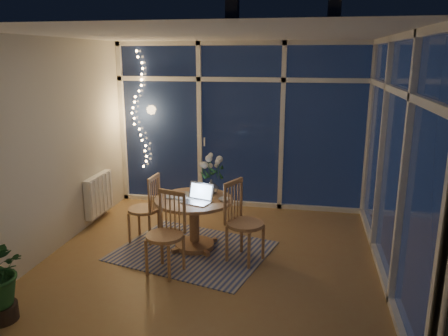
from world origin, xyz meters
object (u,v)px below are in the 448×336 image
(chair_left, at_px, (143,208))
(chair_front, at_px, (165,234))
(dining_table, at_px, (194,224))
(chair_right, at_px, (245,222))
(flower_vase, at_px, (211,186))
(laptop, at_px, (196,193))

(chair_left, relative_size, chair_front, 0.97)
(dining_table, xyz_separation_m, chair_front, (-0.15, -0.70, 0.14))
(dining_table, relative_size, chair_right, 0.99)
(dining_table, height_order, chair_right, chair_right)
(chair_left, bearing_deg, dining_table, 85.76)
(chair_right, xyz_separation_m, flower_vase, (-0.51, 0.47, 0.28))
(chair_front, distance_m, laptop, 0.67)
(dining_table, xyz_separation_m, flower_vase, (0.17, 0.25, 0.44))
(chair_left, height_order, chair_right, chair_right)
(chair_left, xyz_separation_m, laptop, (0.78, -0.26, 0.33))
(dining_table, height_order, laptop, laptop)
(dining_table, xyz_separation_m, laptop, (0.07, -0.15, 0.45))
(dining_table, height_order, chair_left, chair_left)
(dining_table, bearing_deg, chair_left, 171.64)
(dining_table, relative_size, flower_vase, 4.63)
(dining_table, relative_size, chair_left, 1.06)
(laptop, bearing_deg, chair_front, -95.21)
(chair_left, xyz_separation_m, chair_front, (0.56, -0.80, 0.01))
(dining_table, height_order, flower_vase, flower_vase)
(laptop, bearing_deg, dining_table, 132.04)
(laptop, bearing_deg, chair_left, 178.88)
(flower_vase, bearing_deg, chair_left, -170.94)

